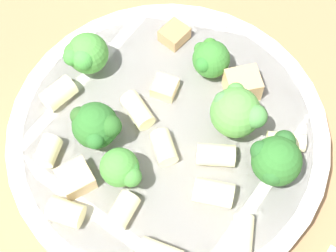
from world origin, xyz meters
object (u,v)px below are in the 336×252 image
Objects in this scene: rigatoni_5 at (66,212)px; chicken_chunk_1 at (242,85)px; rigatoni_10 at (286,141)px; rigatoni_0 at (247,232)px; broccoli_floret_3 at (122,169)px; pasta_bowl at (168,140)px; chicken_chunk_3 at (174,34)px; rigatoni_4 at (138,110)px; rigatoni_9 at (59,93)px; broccoli_floret_1 at (236,112)px; rigatoni_1 at (218,190)px; broccoli_floret_0 at (210,59)px; chicken_chunk_2 at (75,177)px; rigatoni_6 at (216,155)px; rigatoni_7 at (164,147)px; rigatoni_3 at (123,210)px; broccoli_floret_2 at (96,126)px; rigatoni_2 at (48,151)px; chicken_chunk_0 at (165,87)px; broccoli_floret_4 at (85,54)px; broccoli_floret_5 at (276,160)px.

rigatoni_5 is 0.94× the size of chicken_chunk_1.
rigatoni_0 is at bearing 32.52° from rigatoni_10.
broccoli_floret_3 is 0.09m from rigatoni_0.
pasta_bowl is 11.87× the size of chicken_chunk_3.
rigatoni_9 is (0.04, -0.04, 0.00)m from rigatoni_4.
broccoli_floret_1 is at bearing 44.18° from chicken_chunk_1.
broccoli_floret_3 is at bearing 8.21° from chicken_chunk_1.
broccoli_floret_1 is 1.64× the size of rigatoni_10.
rigatoni_1 is at bearing 70.95° from chicken_chunk_3.
broccoli_floret_0 is at bearing -120.10° from rigatoni_1.
chicken_chunk_2 is 0.14m from chicken_chunk_3.
rigatoni_6 is 0.98× the size of rigatoni_10.
rigatoni_7 is 0.08m from chicken_chunk_1.
rigatoni_0 is 1.15× the size of rigatoni_3.
broccoli_floret_2 is 1.46× the size of rigatoni_6.
rigatoni_5 reaches higher than rigatoni_10.
broccoli_floret_3 is 0.09m from rigatoni_9.
rigatoni_7 is at bearing -152.19° from rigatoni_3.
rigatoni_9 reaches higher than rigatoni_2.
pasta_bowl is at bearing 62.34° from chicken_chunk_0.
rigatoni_5 reaches higher than pasta_bowl.
rigatoni_10 is 1.53× the size of chicken_chunk_0.
rigatoni_9 is (0.01, -0.05, -0.01)m from broccoli_floret_2.
broccoli_floret_4 is at bearing -125.16° from rigatoni_5.
pasta_bowl is 6.48× the size of broccoli_floret_4.
broccoli_floret_1 is 1.21× the size of broccoli_floret_4.
rigatoni_0 is 1.46× the size of chicken_chunk_0.
rigatoni_1 is 1.10× the size of rigatoni_9.
rigatoni_2 reaches higher than chicken_chunk_0.
rigatoni_10 is 1.09× the size of chicken_chunk_1.
rigatoni_5 is (0.09, 0.02, 0.02)m from pasta_bowl.
broccoli_floret_1 is 1.81× the size of rigatoni_9.
rigatoni_7 is (-0.01, 0.09, -0.02)m from broccoli_floret_4.
rigatoni_0 is 0.03m from rigatoni_1.
broccoli_floret_5 reaches higher than rigatoni_7.
rigatoni_0 is at bearing 99.95° from rigatoni_7.
chicken_chunk_1 is (-0.11, 0.02, -0.01)m from broccoli_floret_2.
chicken_chunk_1 is at bearing -136.05° from rigatoni_1.
broccoli_floret_1 is at bearing 178.03° from rigatoni_5.
broccoli_floret_1 is 1.61× the size of rigatoni_4.
broccoli_floret_5 is 0.16m from rigatoni_2.
broccoli_floret_3 is 0.07m from rigatoni_6.
broccoli_floret_4 is 0.12m from rigatoni_3.
rigatoni_4 is (0.02, -0.12, 0.00)m from rigatoni_0.
pasta_bowl is 10.73× the size of chicken_chunk_2.
rigatoni_1 is (-0.03, 0.14, -0.01)m from broccoli_floret_4.
rigatoni_7 reaches higher than pasta_bowl.
broccoli_floret_2 is 0.04m from rigatoni_2.
rigatoni_5 is (0.15, 0.05, -0.01)m from broccoli_floret_0.
rigatoni_9 is (-0.04, -0.09, -0.00)m from rigatoni_5.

